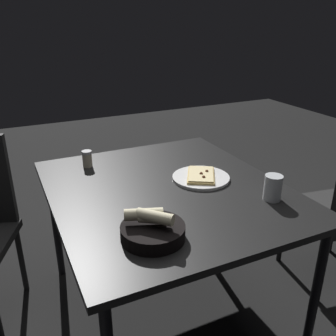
{
  "coord_description": "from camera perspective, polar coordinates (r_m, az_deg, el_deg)",
  "views": [
    {
      "loc": [
        -0.65,
        -1.37,
        1.44
      ],
      "look_at": [
        0.04,
        0.06,
        0.78
      ],
      "focal_mm": 39.07,
      "sensor_mm": 36.0,
      "label": 1
    }
  ],
  "objects": [
    {
      "name": "pepper_shaker",
      "position": [
        1.95,
        -12.49,
        1.28
      ],
      "size": [
        0.05,
        0.05,
        0.09
      ],
      "color": "#BFB299",
      "rests_on": "dining_table"
    },
    {
      "name": "ground",
      "position": [
        2.09,
        -0.14,
        -20.84
      ],
      "size": [
        8.0,
        8.0,
        0.0
      ],
      "primitive_type": "plane",
      "color": "black"
    },
    {
      "name": "dining_table",
      "position": [
        1.71,
        -0.16,
        -4.65
      ],
      "size": [
        1.03,
        1.18,
        0.71
      ],
      "color": "black",
      "rests_on": "ground"
    },
    {
      "name": "bread_basket",
      "position": [
        1.31,
        -2.39,
        -9.5
      ],
      "size": [
        0.23,
        0.23,
        0.11
      ],
      "color": "black",
      "rests_on": "dining_table"
    },
    {
      "name": "beer_glass",
      "position": [
        1.62,
        16.03,
        -3.1
      ],
      "size": [
        0.08,
        0.08,
        0.11
      ],
      "color": "silver",
      "rests_on": "dining_table"
    },
    {
      "name": "pizza_plate",
      "position": [
        1.77,
        5.16,
        -1.39
      ],
      "size": [
        0.28,
        0.28,
        0.04
      ],
      "color": "white",
      "rests_on": "dining_table"
    }
  ]
}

